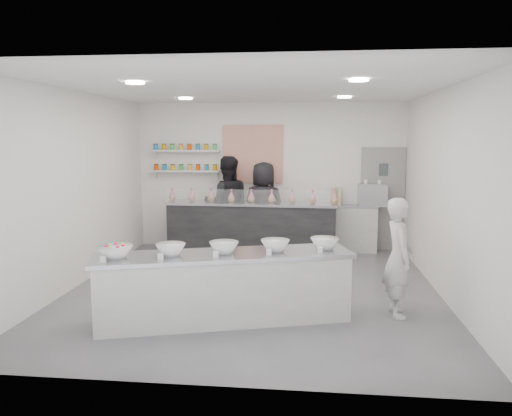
{
  "coord_description": "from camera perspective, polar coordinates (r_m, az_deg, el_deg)",
  "views": [
    {
      "loc": [
        0.83,
        -7.29,
        2.29
      ],
      "look_at": [
        -0.0,
        0.4,
        1.2
      ],
      "focal_mm": 35.0,
      "sensor_mm": 36.0,
      "label": 1
    }
  ],
  "objects": [
    {
      "name": "floor",
      "position": [
        7.69,
        -0.29,
        -9.29
      ],
      "size": [
        6.0,
        6.0,
        0.0
      ],
      "primitive_type": "plane",
      "color": "#515156",
      "rests_on": "ground"
    },
    {
      "name": "downlight_2",
      "position": [
        9.19,
        -8.06,
        12.27
      ],
      "size": [
        0.24,
        0.24,
        0.02
      ],
      "primitive_type": "cylinder",
      "color": "white",
      "rests_on": "ceiling"
    },
    {
      "name": "prep_bowls",
      "position": [
        6.19,
        -3.69,
        -4.53
      ],
      "size": [
        2.98,
        1.29,
        0.15
      ],
      "primitive_type": null,
      "rotation": [
        0.0,
        0.0,
        0.29
      ],
      "color": "white",
      "rests_on": "prep_counter"
    },
    {
      "name": "right_wall",
      "position": [
        7.58,
        20.83,
        1.53
      ],
      "size": [
        0.0,
        6.0,
        6.0
      ],
      "primitive_type": "plane",
      "rotation": [
        1.57,
        0.0,
        -1.57
      ],
      "color": "white",
      "rests_on": "floor"
    },
    {
      "name": "downlight_0",
      "position": [
        6.71,
        -13.65,
        13.72
      ],
      "size": [
        0.24,
        0.24,
        0.02
      ],
      "primitive_type": "cylinder",
      "color": "white",
      "rests_on": "ceiling"
    },
    {
      "name": "espresso_ledge",
      "position": [
        10.26,
        10.12,
        -2.3
      ],
      "size": [
        1.27,
        0.4,
        0.94
      ],
      "primitive_type": "cube",
      "color": "#B7B7B2",
      "rests_on": "floor"
    },
    {
      "name": "prep_counter",
      "position": [
        6.32,
        -3.65,
        -9.04
      ],
      "size": [
        3.27,
        1.6,
        0.87
      ],
      "primitive_type": "cube",
      "rotation": [
        0.0,
        0.0,
        0.29
      ],
      "color": "#B7B7B2",
      "rests_on": "floor"
    },
    {
      "name": "back_wall",
      "position": [
        10.35,
        1.57,
        3.66
      ],
      "size": [
        5.5,
        0.0,
        5.5
      ],
      "primitive_type": "plane",
      "rotation": [
        1.57,
        0.0,
        0.0
      ],
      "color": "white",
      "rests_on": "floor"
    },
    {
      "name": "woman_prep",
      "position": [
        6.68,
        15.96,
        -5.44
      ],
      "size": [
        0.41,
        0.59,
        1.54
      ],
      "primitive_type": "imported",
      "rotation": [
        0.0,
        0.0,
        1.66
      ],
      "color": "silver",
      "rests_on": "floor"
    },
    {
      "name": "jar_shelf_lower",
      "position": [
        10.53,
        -8.03,
        4.21
      ],
      "size": [
        1.45,
        0.22,
        0.04
      ],
      "primitive_type": "cube",
      "color": "silver",
      "rests_on": "back_wall"
    },
    {
      "name": "espresso_machine",
      "position": [
        10.21,
        13.15,
        1.44
      ],
      "size": [
        0.55,
        0.38,
        0.42
      ],
      "primitive_type": "cube",
      "color": "#93969E",
      "rests_on": "espresso_ledge"
    },
    {
      "name": "jar_shelf_upper",
      "position": [
        10.52,
        -8.07,
        6.49
      ],
      "size": [
        1.45,
        0.22,
        0.04
      ],
      "primitive_type": "cube",
      "color": "silver",
      "rests_on": "back_wall"
    },
    {
      "name": "cookie_bags",
      "position": [
        9.75,
        -0.54,
        1.4
      ],
      "size": [
        3.34,
        0.26,
        0.26
      ],
      "primitive_type": null,
      "rotation": [
        0.0,
        0.0,
        -0.04
      ],
      "color": "#D35C8C",
      "rests_on": "back_bar"
    },
    {
      "name": "preserve_jars",
      "position": [
        10.5,
        -8.08,
        5.73
      ],
      "size": [
        1.45,
        0.1,
        0.56
      ],
      "primitive_type": null,
      "color": "#E94200",
      "rests_on": "jar_shelf_lower"
    },
    {
      "name": "sneeze_guard",
      "position": [
        9.47,
        -0.81,
        1.26
      ],
      "size": [
        3.28,
        0.13,
        0.28
      ],
      "primitive_type": "cube",
      "rotation": [
        0.0,
        0.0,
        -0.04
      ],
      "color": "white",
      "rests_on": "back_bar"
    },
    {
      "name": "staff_left",
      "position": [
        10.12,
        -3.33,
        0.49
      ],
      "size": [
        1.07,
        0.91,
        1.93
      ],
      "primitive_type": "imported",
      "rotation": [
        0.0,
        0.0,
        3.35
      ],
      "color": "black",
      "rests_on": "floor"
    },
    {
      "name": "back_bar",
      "position": [
        9.85,
        -0.54,
        -2.33
      ],
      "size": [
        3.35,
        0.73,
        1.03
      ],
      "primitive_type": "cube",
      "rotation": [
        0.0,
        0.0,
        -0.04
      ],
      "color": "black",
      "rests_on": "floor"
    },
    {
      "name": "back_door",
      "position": [
        10.44,
        14.24,
        0.97
      ],
      "size": [
        0.88,
        0.04,
        2.1
      ],
      "primitive_type": "cube",
      "color": "gray",
      "rests_on": "floor"
    },
    {
      "name": "left_wall",
      "position": [
        8.16,
        -19.88,
        2.0
      ],
      "size": [
        0.0,
        6.0,
        6.0
      ],
      "primitive_type": "plane",
      "rotation": [
        1.57,
        0.0,
        1.57
      ],
      "color": "white",
      "rests_on": "floor"
    },
    {
      "name": "ceiling",
      "position": [
        7.37,
        -0.31,
        13.56
      ],
      "size": [
        6.0,
        6.0,
        0.0
      ],
      "primitive_type": "plane",
      "rotation": [
        3.14,
        0.0,
        0.0
      ],
      "color": "white",
      "rests_on": "floor"
    },
    {
      "name": "label_cards",
      "position": [
        5.77,
        -5.92,
        -5.89
      ],
      "size": [
        2.66,
        0.04,
        0.07
      ],
      "primitive_type": null,
      "color": "white",
      "rests_on": "prep_counter"
    },
    {
      "name": "downlight_3",
      "position": [
        8.94,
        10.06,
        12.35
      ],
      "size": [
        0.24,
        0.24,
        0.02
      ],
      "primitive_type": "cylinder",
      "color": "white",
      "rests_on": "ceiling"
    },
    {
      "name": "staff_right",
      "position": [
        10.03,
        0.86,
        0.12
      ],
      "size": [
        1.0,
        0.76,
        1.82
      ],
      "primitive_type": "imported",
      "rotation": [
        0.0,
        0.0,
        2.91
      ],
      "color": "black",
      "rests_on": "floor"
    },
    {
      "name": "cup_stacks",
      "position": [
        10.15,
        9.17,
        1.32
      ],
      "size": [
        0.26,
        0.24,
        0.36
      ],
      "primitive_type": null,
      "color": "tan",
      "rests_on": "espresso_ledge"
    },
    {
      "name": "downlight_1",
      "position": [
        6.35,
        11.66,
        14.11
      ],
      "size": [
        0.24,
        0.24,
        0.02
      ],
      "primitive_type": "cylinder",
      "color": "white",
      "rests_on": "ceiling"
    },
    {
      "name": "pattern_panel",
      "position": [
        10.34,
        -0.37,
        6.16
      ],
      "size": [
        1.25,
        0.03,
        1.2
      ],
      "primitive_type": "cube",
      "color": "#C03E20",
      "rests_on": "back_wall"
    }
  ]
}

